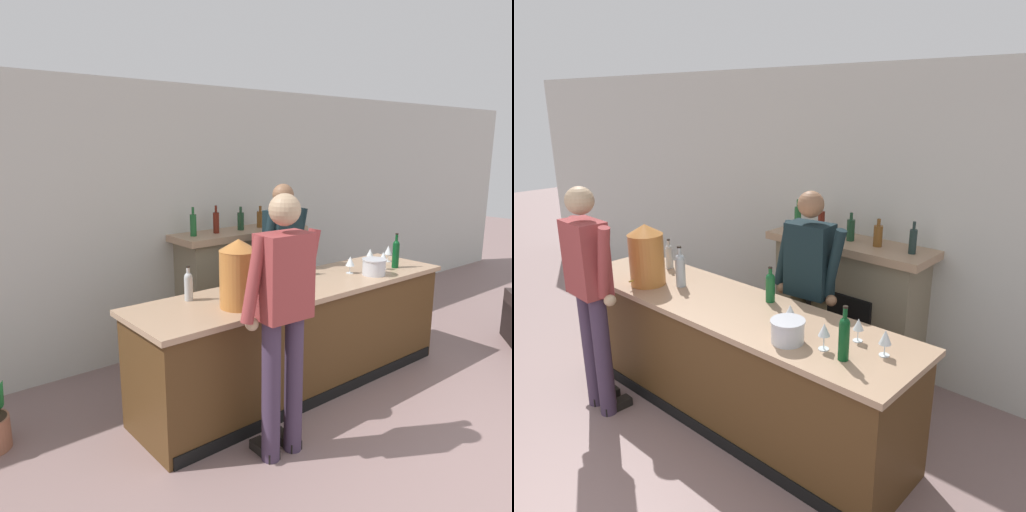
% 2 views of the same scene
% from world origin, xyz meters
% --- Properties ---
extents(wall_back_panel, '(12.00, 0.07, 2.75)m').
position_xyz_m(wall_back_panel, '(0.00, 3.86, 1.38)').
color(wall_back_panel, beige).
rests_on(wall_back_panel, ground_plane).
extents(bar_counter, '(3.15, 0.79, 0.96)m').
position_xyz_m(bar_counter, '(-0.25, 2.33, 0.48)').
color(bar_counter, '#4C3117').
rests_on(bar_counter, ground_plane).
extents(fireplace_stone, '(1.55, 0.52, 1.54)m').
position_xyz_m(fireplace_stone, '(0.04, 3.60, 0.63)').
color(fireplace_stone, '#7E745C').
rests_on(fireplace_stone, ground_plane).
extents(potted_plant_corner, '(0.41, 0.45, 0.65)m').
position_xyz_m(potted_plant_corner, '(-2.66, 3.04, 0.26)').
color(potted_plant_corner, '#9C5F47').
rests_on(potted_plant_corner, ground_plane).
extents(person_customer, '(0.66, 0.31, 1.85)m').
position_xyz_m(person_customer, '(-1.06, 1.67, 1.03)').
color(person_customer, '#3D2E45').
rests_on(person_customer, ground_plane).
extents(person_bartender, '(0.66, 0.33, 1.78)m').
position_xyz_m(person_bartender, '(0.08, 2.94, 0.99)').
color(person_bartender, brown).
rests_on(person_bartender, ground_plane).
extents(copper_dispenser, '(0.29, 0.33, 0.52)m').
position_xyz_m(copper_dispenser, '(-1.04, 2.19, 1.22)').
color(copper_dispenser, '#B77033').
rests_on(copper_dispenser, bar_counter).
extents(ice_bucket_steel, '(0.23, 0.23, 0.15)m').
position_xyz_m(ice_bucket_steel, '(0.52, 2.15, 1.03)').
color(ice_bucket_steel, silver).
rests_on(ice_bucket_steel, bar_counter).
extents(wine_bottle_riesling_slim, '(0.07, 0.07, 0.35)m').
position_xyz_m(wine_bottle_riesling_slim, '(0.91, 2.20, 1.11)').
color(wine_bottle_riesling_slim, '#0B3F1A').
rests_on(wine_bottle_riesling_slim, bar_counter).
extents(wine_bottle_merlot_tall, '(0.07, 0.07, 0.28)m').
position_xyz_m(wine_bottle_merlot_tall, '(-0.01, 2.58, 1.08)').
color(wine_bottle_merlot_tall, '#134F25').
rests_on(wine_bottle_merlot_tall, bar_counter).
extents(wine_bottle_rose_blush, '(0.08, 0.08, 0.35)m').
position_xyz_m(wine_bottle_rose_blush, '(-0.79, 2.34, 1.11)').
color(wine_bottle_rose_blush, '#9CA9B0').
rests_on(wine_bottle_rose_blush, bar_counter).
extents(wine_bottle_port_short, '(0.07, 0.07, 0.28)m').
position_xyz_m(wine_bottle_port_short, '(-1.24, 2.57, 1.08)').
color(wine_bottle_port_short, '#AEB4B6').
rests_on(wine_bottle_port_short, bar_counter).
extents(wine_glass_back_row, '(0.08, 0.08, 0.18)m').
position_xyz_m(wine_glass_back_row, '(0.75, 2.22, 1.08)').
color(wine_glass_back_row, silver).
rests_on(wine_glass_back_row, bar_counter).
extents(wine_glass_near_bucket, '(0.07, 0.07, 0.16)m').
position_xyz_m(wine_glass_near_bucket, '(0.85, 2.46, 1.07)').
color(wine_glass_near_bucket, silver).
rests_on(wine_glass_near_bucket, bar_counter).
extents(wine_glass_by_dispenser, '(0.09, 0.09, 0.16)m').
position_xyz_m(wine_glass_by_dispenser, '(0.39, 2.33, 1.07)').
color(wine_glass_by_dispenser, silver).
rests_on(wine_glass_by_dispenser, bar_counter).
extents(wine_glass_front_right, '(0.08, 0.08, 0.17)m').
position_xyz_m(wine_glass_front_right, '(1.07, 2.40, 1.07)').
color(wine_glass_front_right, silver).
rests_on(wine_glass_front_right, bar_counter).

